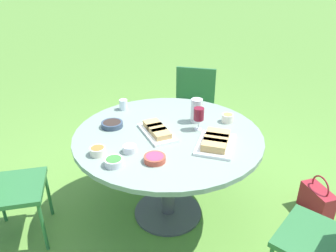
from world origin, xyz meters
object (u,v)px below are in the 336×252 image
dining_table (168,145)px  chair_near_right (193,103)px  chair_near_left (334,237)px  wine_glass (199,115)px  chair_far_back (0,181)px  handbag (317,200)px  water_pitcher (197,110)px

dining_table → chair_near_right: chair_near_right is taller
chair_near_left → wine_glass: 1.18m
chair_far_back → wine_glass: (-0.11, -1.47, 0.37)m
wine_glass → chair_far_back: bearing=85.8°
wine_glass → handbag: 1.29m
dining_table → wine_glass: (-0.01, -0.24, 0.23)m
dining_table → handbag: bearing=-107.0°
chair_near_left → chair_near_right: 2.10m
chair_far_back → chair_near_right: bearing=-62.7°
water_pitcher → handbag: (-0.50, -0.93, -0.74)m
water_pitcher → handbag: bearing=-118.1°
wine_glass → chair_near_left: bearing=-157.4°
chair_near_right → wine_glass: wine_glass is taller
wine_glass → dining_table: bearing=87.7°
chair_near_right → water_pitcher: size_ratio=4.61×
chair_far_back → handbag: (-0.47, -2.43, -0.40)m
chair_far_back → handbag: chair_far_back is taller
dining_table → chair_near_left: bearing=-147.3°
water_pitcher → dining_table: bearing=114.5°
dining_table → wine_glass: wine_glass is taller
water_pitcher → wine_glass: (-0.14, 0.04, 0.03)m
dining_table → wine_glass: 0.34m
dining_table → handbag: size_ratio=3.87×
wine_glass → handbag: size_ratio=0.49×
dining_table → chair_far_back: (0.10, 1.23, -0.14)m
dining_table → handbag: dining_table is taller
chair_near_right → wine_glass: size_ratio=4.98×
chair_near_left → chair_near_right: size_ratio=1.00×
chair_far_back → wine_glass: wine_glass is taller
dining_table → water_pitcher: 0.37m
water_pitcher → wine_glass: bearing=164.8°
wine_glass → handbag: wine_glass is taller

